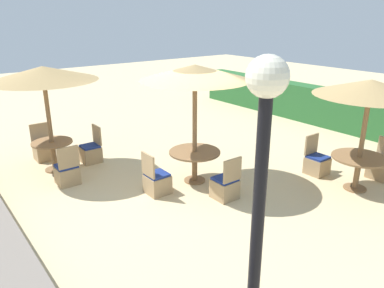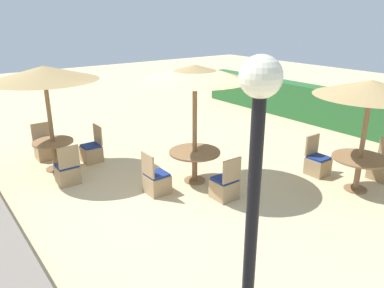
{
  "view_description": "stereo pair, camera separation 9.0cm",
  "coord_description": "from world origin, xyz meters",
  "px_view_note": "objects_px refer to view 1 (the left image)",
  "views": [
    {
      "loc": [
        6.15,
        -4.13,
        3.62
      ],
      "look_at": [
        0.0,
        0.6,
        0.9
      ],
      "focal_mm": 35.0,
      "sensor_mm": 36.0,
      "label": 1
    },
    {
      "loc": [
        6.2,
        -4.06,
        3.62
      ],
      "look_at": [
        0.0,
        0.6,
        0.9
      ],
      "focal_mm": 35.0,
      "sensor_mm": 36.0,
      "label": 2
    }
  ],
  "objects_px": {
    "parasol_front_left": "(43,74)",
    "round_table_back_right": "(359,163)",
    "parasol_center": "(195,73)",
    "parasol_back_right": "(371,88)",
    "patio_chair_front_left_north": "(91,152)",
    "patio_chair_back_right_west": "(317,163)",
    "patio_chair_center_east": "(225,186)",
    "round_table_center": "(195,157)",
    "patio_chair_back_right_north": "(381,167)",
    "patio_chair_front_left_east": "(67,173)",
    "lamp_post": "(261,167)",
    "round_table_front_left": "(53,149)",
    "patio_chair_center_south": "(157,182)",
    "patio_chair_front_left_west": "(44,150)"
  },
  "relations": [
    {
      "from": "parasol_center",
      "to": "parasol_front_left",
      "type": "xyz_separation_m",
      "value": [
        -2.58,
        -2.31,
        -0.11
      ]
    },
    {
      "from": "parasol_front_left",
      "to": "round_table_back_right",
      "type": "height_order",
      "value": "parasol_front_left"
    },
    {
      "from": "patio_chair_front_left_east",
      "to": "parasol_back_right",
      "type": "xyz_separation_m",
      "value": [
        4.06,
        4.86,
        1.95
      ]
    },
    {
      "from": "round_table_front_left",
      "to": "parasol_back_right",
      "type": "xyz_separation_m",
      "value": [
        5.03,
        4.83,
        1.66
      ]
    },
    {
      "from": "patio_chair_back_right_west",
      "to": "patio_chair_center_east",
      "type": "bearing_deg",
      "value": -8.64
    },
    {
      "from": "patio_chair_back_right_north",
      "to": "patio_chair_front_left_east",
      "type": "bearing_deg",
      "value": 55.1
    },
    {
      "from": "lamp_post",
      "to": "patio_chair_front_left_east",
      "type": "relative_size",
      "value": 3.57
    },
    {
      "from": "patio_chair_center_east",
      "to": "patio_chair_front_left_west",
      "type": "bearing_deg",
      "value": 116.71
    },
    {
      "from": "round_table_front_left",
      "to": "patio_chair_back_right_west",
      "type": "xyz_separation_m",
      "value": [
        4.01,
        4.85,
        -0.29
      ]
    },
    {
      "from": "parasol_center",
      "to": "patio_chair_center_south",
      "type": "relative_size",
      "value": 2.82
    },
    {
      "from": "round_table_back_right",
      "to": "parasol_back_right",
      "type": "bearing_deg",
      "value": 90.0
    },
    {
      "from": "lamp_post",
      "to": "patio_chair_back_right_north",
      "type": "bearing_deg",
      "value": 105.28
    },
    {
      "from": "round_table_back_right",
      "to": "patio_chair_back_right_west",
      "type": "distance_m",
      "value": 1.08
    },
    {
      "from": "parasol_front_left",
      "to": "patio_chair_back_right_north",
      "type": "xyz_separation_m",
      "value": [
        5.06,
        5.83,
        -2.07
      ]
    },
    {
      "from": "patio_chair_back_right_west",
      "to": "lamp_post",
      "type": "bearing_deg",
      "value": 28.09
    },
    {
      "from": "parasol_center",
      "to": "parasol_back_right",
      "type": "xyz_separation_m",
      "value": [
        2.46,
        2.52,
        -0.24
      ]
    },
    {
      "from": "patio_chair_center_east",
      "to": "patio_chair_front_left_north",
      "type": "height_order",
      "value": "same"
    },
    {
      "from": "round_table_center",
      "to": "parasol_front_left",
      "type": "height_order",
      "value": "parasol_front_left"
    },
    {
      "from": "patio_chair_front_left_west",
      "to": "round_table_back_right",
      "type": "bearing_deg",
      "value": 129.07
    },
    {
      "from": "parasol_back_right",
      "to": "parasol_center",
      "type": "bearing_deg",
      "value": -134.3
    },
    {
      "from": "round_table_front_left",
      "to": "patio_chair_front_left_east",
      "type": "bearing_deg",
      "value": -1.95
    },
    {
      "from": "patio_chair_front_left_east",
      "to": "patio_chair_front_left_north",
      "type": "xyz_separation_m",
      "value": [
        -0.93,
        0.96,
        0.0
      ]
    },
    {
      "from": "round_table_back_right",
      "to": "parasol_front_left",
      "type": "bearing_deg",
      "value": -136.21
    },
    {
      "from": "round_table_center",
      "to": "patio_chair_center_east",
      "type": "xyz_separation_m",
      "value": [
        1.05,
        -0.02,
        -0.32
      ]
    },
    {
      "from": "round_table_back_right",
      "to": "round_table_center",
      "type": "bearing_deg",
      "value": -134.3
    },
    {
      "from": "round_table_front_left",
      "to": "patio_chair_center_south",
      "type": "bearing_deg",
      "value": 26.74
    },
    {
      "from": "parasol_center",
      "to": "patio_chair_back_right_west",
      "type": "height_order",
      "value": "parasol_center"
    },
    {
      "from": "patio_chair_center_east",
      "to": "parasol_back_right",
      "type": "distance_m",
      "value": 3.5
    },
    {
      "from": "patio_chair_front_left_north",
      "to": "parasol_back_right",
      "type": "bearing_deg",
      "value": -142.04
    },
    {
      "from": "lamp_post",
      "to": "parasol_back_right",
      "type": "bearing_deg",
      "value": 108.39
    },
    {
      "from": "patio_chair_center_east",
      "to": "round_table_center",
      "type": "bearing_deg",
      "value": 88.93
    },
    {
      "from": "patio_chair_center_east",
      "to": "patio_chair_front_left_west",
      "type": "height_order",
      "value": "same"
    },
    {
      "from": "patio_chair_center_east",
      "to": "patio_chair_center_south",
      "type": "relative_size",
      "value": 1.0
    },
    {
      "from": "round_table_center",
      "to": "round_table_front_left",
      "type": "distance_m",
      "value": 3.46
    },
    {
      "from": "patio_chair_front_left_west",
      "to": "round_table_back_right",
      "type": "xyz_separation_m",
      "value": [
        5.92,
        4.81,
        0.34
      ]
    },
    {
      "from": "parasol_front_left",
      "to": "round_table_front_left",
      "type": "bearing_deg",
      "value": 90.0
    },
    {
      "from": "round_table_center",
      "to": "patio_chair_front_left_west",
      "type": "xyz_separation_m",
      "value": [
        -3.46,
        -2.29,
        -0.32
      ]
    },
    {
      "from": "round_table_front_left",
      "to": "patio_chair_front_left_west",
      "type": "xyz_separation_m",
      "value": [
        -0.88,
        0.02,
        -0.29
      ]
    },
    {
      "from": "patio_chair_center_east",
      "to": "parasol_front_left",
      "type": "height_order",
      "value": "parasol_front_left"
    },
    {
      "from": "patio_chair_front_left_north",
      "to": "patio_chair_back_right_west",
      "type": "xyz_separation_m",
      "value": [
        3.98,
        3.92,
        0.0
      ]
    },
    {
      "from": "parasol_back_right",
      "to": "round_table_back_right",
      "type": "height_order",
      "value": "parasol_back_right"
    },
    {
      "from": "patio_chair_front_left_east",
      "to": "patio_chair_center_south",
      "type": "bearing_deg",
      "value": -50.33
    },
    {
      "from": "patio_chair_center_south",
      "to": "patio_chair_back_right_west",
      "type": "relative_size",
      "value": 1.0
    },
    {
      "from": "round_table_back_right",
      "to": "patio_chair_back_right_north",
      "type": "height_order",
      "value": "patio_chair_back_right_north"
    },
    {
      "from": "parasol_front_left",
      "to": "patio_chair_front_left_east",
      "type": "relative_size",
      "value": 2.7
    },
    {
      "from": "patio_chair_center_east",
      "to": "patio_chair_front_left_north",
      "type": "bearing_deg",
      "value": 110.78
    },
    {
      "from": "patio_chair_back_right_north",
      "to": "parasol_front_left",
      "type": "bearing_deg",
      "value": 49.05
    },
    {
      "from": "parasol_center",
      "to": "patio_chair_front_left_north",
      "type": "bearing_deg",
      "value": -151.48
    },
    {
      "from": "patio_chair_front_left_north",
      "to": "round_table_front_left",
      "type": "bearing_deg",
      "value": 87.66
    },
    {
      "from": "round_table_center",
      "to": "patio_chair_center_east",
      "type": "relative_size",
      "value": 1.23
    }
  ]
}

